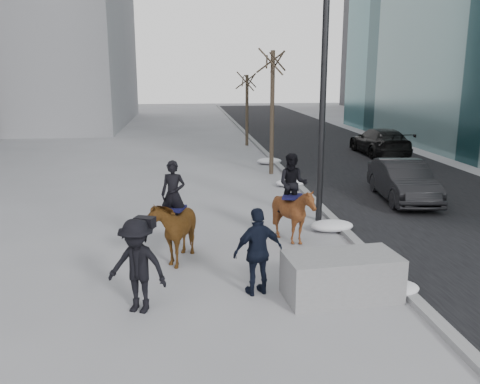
{
  "coord_description": "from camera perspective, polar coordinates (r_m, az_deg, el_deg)",
  "views": [
    {
      "loc": [
        -1.28,
        -10.47,
        4.3
      ],
      "look_at": [
        0.0,
        1.2,
        1.5
      ],
      "focal_mm": 38.0,
      "sensor_mm": 36.0,
      "label": 1
    }
  ],
  "objects": [
    {
      "name": "planter",
      "position": [
        10.13,
        11.31,
        -9.29
      ],
      "size": [
        2.26,
        1.28,
        0.87
      ],
      "primitive_type": "cube",
      "rotation": [
        0.0,
        0.0,
        0.09
      ],
      "color": "gray",
      "rests_on": "ground"
    },
    {
      "name": "car_near",
      "position": [
        18.06,
        17.85,
        1.19
      ],
      "size": [
        1.85,
        4.25,
        1.36
      ],
      "primitive_type": "imported",
      "rotation": [
        0.0,
        0.0,
        -0.1
      ],
      "color": "black",
      "rests_on": "ground"
    },
    {
      "name": "road",
      "position": [
        22.49,
        15.47,
        1.91
      ],
      "size": [
        8.0,
        90.0,
        0.01
      ],
      "primitive_type": "cube",
      "color": "black",
      "rests_on": "ground"
    },
    {
      "name": "ground",
      "position": [
        11.39,
        0.67,
        -8.77
      ],
      "size": [
        120.0,
        120.0,
        0.0
      ],
      "primitive_type": "plane",
      "color": "gray",
      "rests_on": "ground"
    },
    {
      "name": "lamppost",
      "position": [
        14.56,
        9.57,
        15.97
      ],
      "size": [
        0.25,
        0.99,
        9.09
      ],
      "color": "black",
      "rests_on": "ground"
    },
    {
      "name": "feeder",
      "position": [
        9.95,
        2.06,
        -6.7
      ],
      "size": [
        1.11,
        0.99,
        1.75
      ],
      "color": "black",
      "rests_on": "ground"
    },
    {
      "name": "curb",
      "position": [
        21.34,
        5.44,
        1.89
      ],
      "size": [
        0.25,
        90.0,
        0.12
      ],
      "primitive_type": "cube",
      "color": "gray",
      "rests_on": "ground"
    },
    {
      "name": "snow_piles",
      "position": [
        17.17,
        7.34,
        -0.71
      ],
      "size": [
        1.18,
        15.3,
        0.3
      ],
      "color": "silver",
      "rests_on": "ground"
    },
    {
      "name": "car_far",
      "position": [
        27.71,
        15.41,
        5.48
      ],
      "size": [
        2.0,
        4.9,
        1.42
      ],
      "primitive_type": "imported",
      "rotation": [
        0.0,
        0.0,
        3.14
      ],
      "color": "black",
      "rests_on": "ground"
    },
    {
      "name": "mounted_left",
      "position": [
        11.88,
        -7.42,
        -3.53
      ],
      "size": [
        1.31,
        1.95,
        2.31
      ],
      "color": "#533010",
      "rests_on": "ground"
    },
    {
      "name": "mounted_right",
      "position": [
        12.99,
        5.98,
        -1.75
      ],
      "size": [
        1.56,
        1.66,
        2.29
      ],
      "color": "#49200E",
      "rests_on": "ground"
    },
    {
      "name": "camera_crew",
      "position": [
        9.42,
        -11.46,
        -8.09
      ],
      "size": [
        1.3,
        1.03,
        1.75
      ],
      "color": "black",
      "rests_on": "ground"
    },
    {
      "name": "tree_near",
      "position": [
        21.55,
        3.64,
        9.53
      ],
      "size": [
        1.2,
        1.2,
        5.71
      ],
      "primitive_type": null,
      "color": "#33241E",
      "rests_on": "ground"
    },
    {
      "name": "tree_far",
      "position": [
        30.08,
        0.79,
        9.55
      ],
      "size": [
        1.2,
        1.2,
        4.56
      ],
      "primitive_type": null,
      "color": "#3D2F24",
      "rests_on": "ground"
    }
  ]
}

